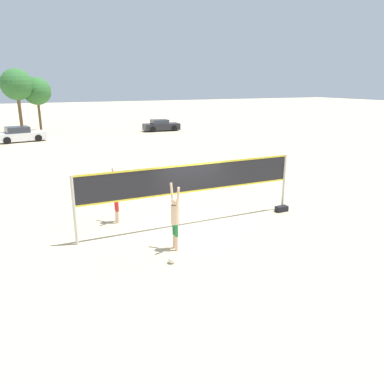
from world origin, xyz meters
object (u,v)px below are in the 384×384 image
at_px(player_spiker, 175,216).
at_px(gear_bag, 282,209).
at_px(volleyball, 172,260).
at_px(volleyball_net, 192,182).
at_px(player_blocker, 116,195).
at_px(parked_car_near, 161,126).
at_px(tree_right_cluster, 37,91).
at_px(tree_left_cluster, 17,85).
at_px(parked_car_mid, 20,135).

xyz_separation_m(player_spiker, gear_bag, (5.56, 1.57, -1.05)).
bearing_deg(volleyball, gear_bag, 22.00).
bearing_deg(player_spiker, volleyball_net, -38.86).
height_order(player_blocker, gear_bag, player_blocker).
height_order(parked_car_near, tree_right_cluster, tree_right_cluster).
bearing_deg(parked_car_near, player_blocker, -110.72).
bearing_deg(tree_left_cluster, player_spiker, -83.84).
height_order(gear_bag, tree_left_cluster, tree_left_cluster).
bearing_deg(parked_car_near, parked_car_mid, -168.81).
xyz_separation_m(volleyball, tree_left_cluster, (-3.24, 35.43, 4.98)).
bearing_deg(player_spiker, gear_bag, -74.25).
xyz_separation_m(player_blocker, tree_left_cluster, (-2.61, 31.28, 3.96)).
distance_m(gear_bag, tree_left_cluster, 34.63).
xyz_separation_m(player_spiker, tree_left_cluster, (-3.73, 34.56, 3.92)).
relative_size(player_spiker, parked_car_near, 0.53).
bearing_deg(tree_left_cluster, gear_bag, -74.28).
bearing_deg(player_blocker, parked_car_near, 156.13).
bearing_deg(gear_bag, player_spiker, -164.25).
distance_m(volleyball_net, tree_left_cluster, 33.35).
height_order(parked_car_near, parked_car_mid, parked_car_mid).
relative_size(volleyball, tree_left_cluster, 0.03).
xyz_separation_m(parked_car_near, tree_right_cluster, (-12.42, 5.76, 3.79)).
distance_m(volleyball, gear_bag, 6.52).
xyz_separation_m(gear_bag, parked_car_mid, (-9.63, 26.29, 0.51)).
bearing_deg(parked_car_mid, tree_right_cluster, 62.94).
distance_m(parked_car_near, tree_left_cluster, 15.79).
relative_size(player_spiker, volleyball, 9.80).
height_order(volleyball_net, tree_right_cluster, tree_right_cluster).
relative_size(volleyball_net, parked_car_mid, 1.90).
bearing_deg(player_spiker, tree_left_cluster, 6.16).
bearing_deg(gear_bag, tree_left_cluster, 105.72).
relative_size(player_blocker, tree_left_cluster, 0.32).
height_order(player_spiker, player_blocker, player_spiker).
bearing_deg(tree_right_cluster, parked_car_mid, -106.55).
relative_size(player_spiker, tree_left_cluster, 0.33).
bearing_deg(tree_left_cluster, player_blocker, -85.23).
xyz_separation_m(volleyball_net, tree_left_cluster, (-5.16, 32.78, 3.36)).
relative_size(volleyball_net, tree_right_cluster, 1.48).
bearing_deg(volleyball, tree_left_cluster, 95.22).
height_order(volleyball, gear_bag, gear_bag).
bearing_deg(tree_right_cluster, volleyball_net, -84.66).
bearing_deg(parked_car_mid, volleyball_net, -88.61).
height_order(player_blocker, tree_right_cluster, tree_right_cluster).
relative_size(player_blocker, gear_bag, 4.02).
height_order(volleyball_net, player_spiker, volleyball_net).
bearing_deg(parked_car_mid, tree_left_cluster, 76.57).
distance_m(player_spiker, player_blocker, 3.46).
relative_size(volleyball_net, gear_bag, 16.38).
distance_m(gear_bag, parked_car_mid, 28.01).
bearing_deg(tree_right_cluster, gear_bag, -77.94).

